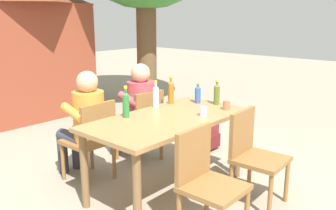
{
  "coord_description": "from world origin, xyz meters",
  "views": [
    {
      "loc": [
        -2.51,
        -2.24,
        1.72
      ],
      "look_at": [
        0.0,
        0.0,
        0.89
      ],
      "focal_mm": 38.99,
      "sensor_mm": 36.0,
      "label": 1
    }
  ],
  "objects_px": {
    "cup_terracotta": "(226,105)",
    "bottle_blue": "(198,94)",
    "person_in_plaid_shirt": "(85,120)",
    "bottle_amber": "(171,92)",
    "dining_table": "(168,127)",
    "bottle_olive": "(217,94)",
    "bottle_green": "(126,104)",
    "chair_far_right": "(143,122)",
    "bottle_clear": "(156,96)",
    "person_in_white_shirt": "(137,107)",
    "cup_glass": "(203,111)",
    "chair_near_right": "(253,152)",
    "chair_far_left": "(92,137)",
    "chair_near_left": "(205,178)",
    "backpack_by_near_side": "(207,135)",
    "brick_kiosk": "(14,40)"
  },
  "relations": [
    {
      "from": "person_in_plaid_shirt",
      "to": "bottle_clear",
      "type": "xyz_separation_m",
      "value": [
        0.57,
        -0.48,
        0.23
      ]
    },
    {
      "from": "bottle_amber",
      "to": "bottle_green",
      "type": "bearing_deg",
      "value": -176.12
    },
    {
      "from": "brick_kiosk",
      "to": "person_in_white_shirt",
      "type": "bearing_deg",
      "value": -91.31
    },
    {
      "from": "chair_far_left",
      "to": "bottle_olive",
      "type": "relative_size",
      "value": 3.13
    },
    {
      "from": "cup_terracotta",
      "to": "backpack_by_near_side",
      "type": "bearing_deg",
      "value": 48.01
    },
    {
      "from": "cup_terracotta",
      "to": "cup_glass",
      "type": "xyz_separation_m",
      "value": [
        -0.36,
        0.03,
        -0.0
      ]
    },
    {
      "from": "cup_glass",
      "to": "dining_table",
      "type": "bearing_deg",
      "value": 138.84
    },
    {
      "from": "dining_table",
      "to": "bottle_clear",
      "type": "bearing_deg",
      "value": 60.23
    },
    {
      "from": "person_in_plaid_shirt",
      "to": "backpack_by_near_side",
      "type": "height_order",
      "value": "person_in_plaid_shirt"
    },
    {
      "from": "chair_near_right",
      "to": "bottle_amber",
      "type": "height_order",
      "value": "bottle_amber"
    },
    {
      "from": "bottle_blue",
      "to": "bottle_amber",
      "type": "height_order",
      "value": "bottle_amber"
    },
    {
      "from": "cup_glass",
      "to": "chair_far_left",
      "type": "bearing_deg",
      "value": 123.58
    },
    {
      "from": "person_in_white_shirt",
      "to": "bottle_amber",
      "type": "relative_size",
      "value": 3.77
    },
    {
      "from": "backpack_by_near_side",
      "to": "chair_far_right",
      "type": "bearing_deg",
      "value": 159.32
    },
    {
      "from": "chair_far_left",
      "to": "person_in_white_shirt",
      "type": "bearing_deg",
      "value": 8.38
    },
    {
      "from": "person_in_white_shirt",
      "to": "cup_terracotta",
      "type": "height_order",
      "value": "person_in_white_shirt"
    },
    {
      "from": "chair_near_right",
      "to": "chair_near_left",
      "type": "height_order",
      "value": "same"
    },
    {
      "from": "chair_near_left",
      "to": "person_in_plaid_shirt",
      "type": "relative_size",
      "value": 0.74
    },
    {
      "from": "bottle_blue",
      "to": "backpack_by_near_side",
      "type": "relative_size",
      "value": 0.6
    },
    {
      "from": "cup_glass",
      "to": "chair_near_right",
      "type": "bearing_deg",
      "value": -77.74
    },
    {
      "from": "cup_terracotta",
      "to": "cup_glass",
      "type": "bearing_deg",
      "value": 174.53
    },
    {
      "from": "chair_far_right",
      "to": "person_in_plaid_shirt",
      "type": "relative_size",
      "value": 0.74
    },
    {
      "from": "bottle_olive",
      "to": "backpack_by_near_side",
      "type": "xyz_separation_m",
      "value": [
        0.48,
        0.46,
        -0.7
      ]
    },
    {
      "from": "person_in_plaid_shirt",
      "to": "bottle_amber",
      "type": "height_order",
      "value": "person_in_plaid_shirt"
    },
    {
      "from": "backpack_by_near_side",
      "to": "bottle_olive",
      "type": "bearing_deg",
      "value": -136.16
    },
    {
      "from": "backpack_by_near_side",
      "to": "brick_kiosk",
      "type": "bearing_deg",
      "value": 102.28
    },
    {
      "from": "bottle_green",
      "to": "bottle_clear",
      "type": "relative_size",
      "value": 1.07
    },
    {
      "from": "cup_terracotta",
      "to": "bottle_blue",
      "type": "bearing_deg",
      "value": 85.0
    },
    {
      "from": "chair_far_right",
      "to": "bottle_green",
      "type": "relative_size",
      "value": 2.84
    },
    {
      "from": "chair_near_left",
      "to": "bottle_blue",
      "type": "relative_size",
      "value": 3.72
    },
    {
      "from": "bottle_blue",
      "to": "dining_table",
      "type": "bearing_deg",
      "value": -168.06
    },
    {
      "from": "backpack_by_near_side",
      "to": "cup_terracotta",
      "type": "bearing_deg",
      "value": -131.99
    },
    {
      "from": "cup_terracotta",
      "to": "bottle_clear",
      "type": "bearing_deg",
      "value": 123.97
    },
    {
      "from": "chair_far_right",
      "to": "chair_near_left",
      "type": "xyz_separation_m",
      "value": [
        -0.74,
        -1.44,
        0.0
      ]
    },
    {
      "from": "chair_near_left",
      "to": "person_in_white_shirt",
      "type": "distance_m",
      "value": 1.73
    },
    {
      "from": "chair_near_left",
      "to": "cup_terracotta",
      "type": "xyz_separation_m",
      "value": [
        0.99,
        0.46,
        0.32
      ]
    },
    {
      "from": "bottle_clear",
      "to": "cup_glass",
      "type": "distance_m",
      "value": 0.59
    },
    {
      "from": "person_in_plaid_shirt",
      "to": "bottle_blue",
      "type": "distance_m",
      "value": 1.25
    },
    {
      "from": "person_in_plaid_shirt",
      "to": "bottle_amber",
      "type": "relative_size",
      "value": 3.77
    },
    {
      "from": "bottle_blue",
      "to": "cup_glass",
      "type": "height_order",
      "value": "bottle_blue"
    },
    {
      "from": "person_in_white_shirt",
      "to": "bottle_olive",
      "type": "xyz_separation_m",
      "value": [
        0.36,
        -0.89,
        0.23
      ]
    },
    {
      "from": "chair_far_left",
      "to": "person_in_plaid_shirt",
      "type": "relative_size",
      "value": 0.74
    },
    {
      "from": "chair_far_right",
      "to": "person_in_white_shirt",
      "type": "relative_size",
      "value": 0.74
    },
    {
      "from": "bottle_clear",
      "to": "chair_near_right",
      "type": "bearing_deg",
      "value": -81.25
    },
    {
      "from": "chair_near_right",
      "to": "bottle_olive",
      "type": "xyz_separation_m",
      "value": [
        0.37,
        0.66,
        0.4
      ]
    },
    {
      "from": "person_in_plaid_shirt",
      "to": "cup_glass",
      "type": "height_order",
      "value": "person_in_plaid_shirt"
    },
    {
      "from": "chair_far_right",
      "to": "bottle_green",
      "type": "height_order",
      "value": "bottle_green"
    },
    {
      "from": "dining_table",
      "to": "bottle_olive",
      "type": "xyz_separation_m",
      "value": [
        0.73,
        -0.06,
        0.22
      ]
    },
    {
      "from": "dining_table",
      "to": "chair_far_left",
      "type": "distance_m",
      "value": 0.83
    },
    {
      "from": "cup_terracotta",
      "to": "chair_far_left",
      "type": "bearing_deg",
      "value": 135.08
    }
  ]
}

